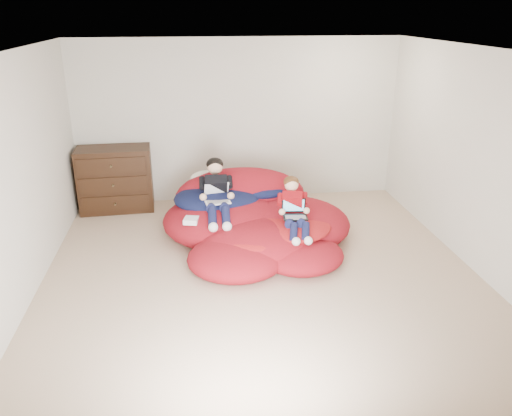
# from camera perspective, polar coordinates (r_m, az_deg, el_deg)

# --- Properties ---
(room_shell) EXTENTS (5.10, 5.10, 2.77)m
(room_shell) POSITION_cam_1_polar(r_m,az_deg,el_deg) (5.84, 0.52, -5.25)
(room_shell) COLOR tan
(room_shell) RESTS_ON ground
(dresser) EXTENTS (1.10, 0.62, 0.97)m
(dresser) POSITION_cam_1_polar(r_m,az_deg,el_deg) (7.83, -15.74, 3.20)
(dresser) COLOR black
(dresser) RESTS_ON ground
(beanbag_pile) EXTENTS (2.50, 2.33, 0.90)m
(beanbag_pile) POSITION_cam_1_polar(r_m,az_deg,el_deg) (6.61, -0.32, -1.56)
(beanbag_pile) COLOR maroon
(beanbag_pile) RESTS_ON ground
(cream_pillow) EXTENTS (0.44, 0.28, 0.28)m
(cream_pillow) POSITION_cam_1_polar(r_m,az_deg,el_deg) (7.10, -5.86, 3.17)
(cream_pillow) COLOR beige
(cream_pillow) RESTS_ON beanbag_pile
(older_boy) EXTENTS (0.31, 1.06, 0.67)m
(older_boy) POSITION_cam_1_polar(r_m,az_deg,el_deg) (6.53, -4.53, 2.02)
(older_boy) COLOR black
(older_boy) RESTS_ON beanbag_pile
(younger_boy) EXTENTS (0.32, 0.86, 0.61)m
(younger_boy) POSITION_cam_1_polar(r_m,az_deg,el_deg) (6.18, 4.37, 0.15)
(younger_boy) COLOR #9F0E14
(younger_boy) RESTS_ON beanbag_pile
(laptop_white) EXTENTS (0.35, 0.37, 0.22)m
(laptop_white) POSITION_cam_1_polar(r_m,az_deg,el_deg) (6.49, -4.48, 1.37)
(laptop_white) COLOR white
(laptop_white) RESTS_ON older_boy
(laptop_black) EXTENTS (0.31, 0.29, 0.22)m
(laptop_black) POSITION_cam_1_polar(r_m,az_deg,el_deg) (6.17, 4.42, -0.45)
(laptop_black) COLOR black
(laptop_black) RESTS_ON younger_boy
(power_adapter) EXTENTS (0.21, 0.21, 0.06)m
(power_adapter) POSITION_cam_1_polar(r_m,az_deg,el_deg) (6.28, -7.40, -1.41)
(power_adapter) COLOR white
(power_adapter) RESTS_ON beanbag_pile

